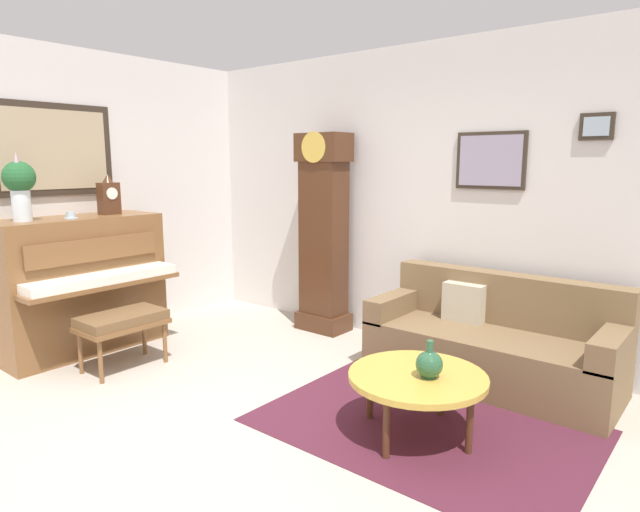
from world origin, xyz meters
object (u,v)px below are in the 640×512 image
object	(u,v)px
couch	(492,343)
teacup	(71,216)
piano_bench	(122,322)
grandfather_clock	(323,239)
piano	(81,284)
mantel_clock	(109,196)
flower_vase	(19,184)
green_jug	(429,364)
coffee_table	(417,378)

from	to	relation	value
couch	teacup	distance (m)	3.75
piano_bench	grandfather_clock	bearing A→B (deg)	71.50
grandfather_clock	teacup	xyz separation A→B (m)	(-1.27, -1.98, 0.31)
piano	grandfather_clock	distance (m)	2.35
mantel_clock	piano	bearing A→B (deg)	-90.48
flower_vase	teacup	size ratio (longest dim) A/B	5.00
piano	couch	size ratio (longest dim) A/B	0.76
piano_bench	flower_vase	bearing A→B (deg)	-148.95
grandfather_clock	green_jug	size ratio (longest dim) A/B	8.46
grandfather_clock	flower_vase	bearing A→B (deg)	-119.97
teacup	coffee_table	bearing A→B (deg)	11.07
piano_bench	mantel_clock	xyz separation A→B (m)	(-0.71, 0.36, 1.01)
mantel_clock	green_jug	size ratio (longest dim) A/B	1.58
grandfather_clock	mantel_clock	size ratio (longest dim) A/B	5.34
piano_bench	coffee_table	size ratio (longest dim) A/B	0.80
teacup	grandfather_clock	bearing A→B (deg)	57.29
couch	piano	bearing A→B (deg)	-152.39
piano_bench	coffee_table	distance (m)	2.57
piano_bench	green_jug	world-z (taller)	green_jug
coffee_table	teacup	world-z (taller)	teacup
piano_bench	grandfather_clock	distance (m)	2.10
grandfather_clock	coffee_table	bearing A→B (deg)	-36.20
grandfather_clock	couch	distance (m)	2.01
grandfather_clock	flower_vase	size ratio (longest dim) A/B	3.50
coffee_table	piano	bearing A→B (deg)	-170.70
grandfather_clock	piano_bench	bearing A→B (deg)	-108.50
piano_bench	grandfather_clock	size ratio (longest dim) A/B	0.34
piano_bench	green_jug	bearing A→B (deg)	11.94
piano	teacup	world-z (taller)	teacup
mantel_clock	teacup	world-z (taller)	mantel_clock
mantel_clock	flower_vase	size ratio (longest dim) A/B	0.66
grandfather_clock	couch	bearing A→B (deg)	-5.87
teacup	green_jug	world-z (taller)	teacup
green_jug	flower_vase	bearing A→B (deg)	-163.53
mantel_clock	teacup	bearing A→B (deg)	-78.98
grandfather_clock	mantel_clock	bearing A→B (deg)	-130.92
piano_bench	couch	xyz separation A→B (m)	(2.53, 1.72, -0.09)
piano_bench	teacup	bearing A→B (deg)	-174.48
piano_bench	flower_vase	distance (m)	1.42
coffee_table	flower_vase	distance (m)	3.56
couch	teacup	size ratio (longest dim) A/B	16.38
piano	piano_bench	world-z (taller)	piano
flower_vase	teacup	xyz separation A→B (m)	(0.08, 0.37, -0.29)
piano	green_jug	xyz separation A→B (m)	(3.30, 0.52, -0.13)
piano	coffee_table	world-z (taller)	piano
teacup	green_jug	size ratio (longest dim) A/B	0.48
coffee_table	mantel_clock	size ratio (longest dim) A/B	2.32
flower_vase	green_jug	bearing A→B (deg)	16.47
green_jug	coffee_table	bearing A→B (deg)	176.28
piano	mantel_clock	world-z (taller)	mantel_clock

